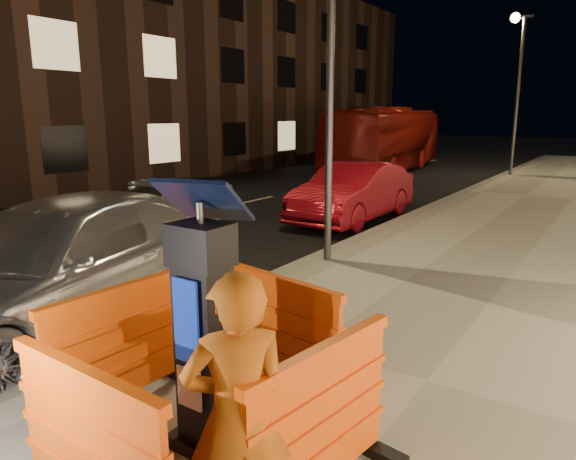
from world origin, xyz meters
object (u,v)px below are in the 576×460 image
Objects in this scene: barrier_front at (91,451)px; car_red at (353,220)px; parking_kiosk at (204,327)px; barrier_kerbside at (119,348)px; barrier_back at (281,334)px; car_silver at (67,323)px; barrier_bldgside at (321,424)px; bus_doubledecker at (385,171)px; man at (237,416)px.

barrier_front reaches higher than car_red.
barrier_kerbside is at bearing -173.38° from parking_kiosk.
barrier_back is (0.00, 1.90, 0.00)m from barrier_front.
parking_kiosk is 1.40× the size of barrier_back.
barrier_back is 0.26× the size of car_silver.
car_red is at bearing 34.10° from barrier_bldgside.
bus_doubledecker reaches higher than barrier_kerbside.
parking_kiosk is 0.18× the size of bus_doubledecker.
parking_kiosk is at bearing -80.38° from barrier_back.
parking_kiosk reaches higher than car_red.
bus_doubledecker is at bearing 21.87° from barrier_kerbside.
car_red is (-3.17, 9.59, -0.67)m from barrier_front.
man is at bearing -30.67° from car_silver.
barrier_bldgside is (1.90, 0.00, 0.00)m from barrier_kerbside.
bus_doubledecker is 6.27× the size of man.
barrier_kerbside is (-0.95, -0.95, 0.00)m from barrier_back.
parking_kiosk is at bearing -85.38° from man.
barrier_front is at bearing -72.47° from car_red.
car_silver is 1.23× the size of car_red.
barrier_front is at bearing -21.94° from man.
parking_kiosk reaches higher than car_silver.
barrier_kerbside and barrier_bldgside have the same top height.
man reaches higher than barrier_front.
barrier_front is at bearing -80.38° from barrier_back.
car_silver is 4.40m from man.
bus_doubledecker is (-7.00, 18.52, -0.67)m from barrier_back.
barrier_back is at bearing -10.07° from car_silver.
barrier_kerbside is at bearing -67.03° from man.
bus_doubledecker is (-6.05, 19.47, -0.67)m from barrier_kerbside.
barrier_bldgside is 4.36m from car_silver.
car_silver is at bearing 169.96° from parking_kiosk.
car_red is (-4.12, 8.64, -0.67)m from barrier_bldgside.
barrier_back is 0.82× the size of man.
barrier_bldgside is at bearing 46.62° from barrier_front.
car_red is at bearing 116.76° from parking_kiosk.
barrier_front is 1.00× the size of barrier_bldgside.
car_red is at bearing -76.44° from bus_doubledecker.
barrier_kerbside is 8.95m from car_red.
car_red is (-3.17, 7.69, -0.67)m from barrier_back.
car_silver is 18.87m from bus_doubledecker.
barrier_front is (0.00, -0.95, -0.41)m from parking_kiosk.
barrier_front reaches higher than car_silver.
man is (-0.19, -0.57, 0.29)m from barrier_bldgside.
parking_kiosk is 0.44× the size of car_red.
parking_kiosk is at bearing 98.62° from barrier_bldgside.
parking_kiosk is 1.04m from barrier_bldgside.
barrier_bldgside is (0.95, -0.95, 0.00)m from barrier_back.
barrier_bldgside is at bearing -22.72° from car_silver.
car_silver is at bearing -91.34° from car_red.
man is at bearing -67.64° from car_red.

